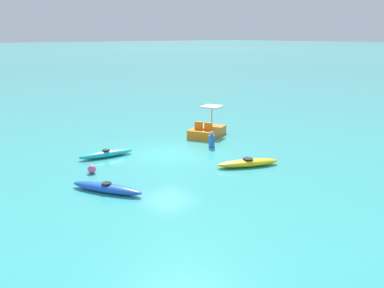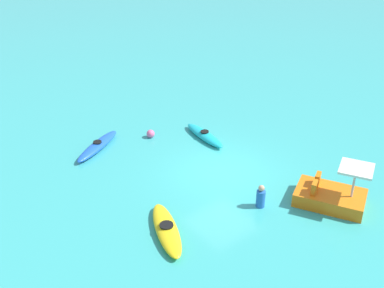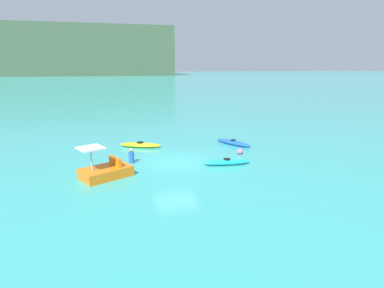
{
  "view_description": "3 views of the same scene",
  "coord_description": "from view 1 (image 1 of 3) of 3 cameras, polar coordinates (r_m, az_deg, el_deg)",
  "views": [
    {
      "loc": [
        11.78,
        16.39,
        5.77
      ],
      "look_at": [
        -0.8,
        0.93,
        0.54
      ],
      "focal_mm": 39.26,
      "sensor_mm": 36.0,
      "label": 1
    },
    {
      "loc": [
        -11.61,
        11.21,
        10.06
      ],
      "look_at": [
        1.96,
        -0.04,
        0.48
      ],
      "focal_mm": 44.66,
      "sensor_mm": 36.0,
      "label": 2
    },
    {
      "loc": [
        -3.85,
        -17.0,
        5.45
      ],
      "look_at": [
        1.73,
        2.47,
        0.36
      ],
      "focal_mm": 29.02,
      "sensor_mm": 36.0,
      "label": 3
    }
  ],
  "objects": [
    {
      "name": "kayak_yellow",
      "position": [
        19.07,
        7.58,
        -2.54
      ],
      "size": [
        2.93,
        1.84,
        0.37
      ],
      "color": "yellow",
      "rests_on": "ground_plane"
    },
    {
      "name": "person_near_shore",
      "position": [
        22.02,
        2.68,
        0.52
      ],
      "size": [
        0.44,
        0.44,
        0.88
      ],
      "color": "blue",
      "rests_on": "ground_plane"
    },
    {
      "name": "kayak_blue",
      "position": [
        16.21,
        -11.5,
        -5.87
      ],
      "size": [
        1.94,
        2.92,
        0.37
      ],
      "color": "blue",
      "rests_on": "ground_plane"
    },
    {
      "name": "buoy_pink",
      "position": [
        18.47,
        -13.45,
        -3.33
      ],
      "size": [
        0.37,
        0.37,
        0.37
      ],
      "primitive_type": "sphere",
      "color": "pink",
      "rests_on": "ground_plane"
    },
    {
      "name": "kayak_cyan",
      "position": [
        20.73,
        -11.58,
        -1.32
      ],
      "size": [
        2.76,
        0.92,
        0.37
      ],
      "color": "#19B7C6",
      "rests_on": "ground_plane"
    },
    {
      "name": "pedal_boat_orange",
      "position": [
        24.47,
        2.08,
        1.85
      ],
      "size": [
        2.82,
        2.41,
        1.68
      ],
      "color": "orange",
      "rests_on": "ground_plane"
    },
    {
      "name": "ground_plane",
      "position": [
        20.99,
        -3.3,
        -1.29
      ],
      "size": [
        600.0,
        600.0,
        0.0
      ],
      "primitive_type": "plane",
      "color": "#38ADA8"
    }
  ]
}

